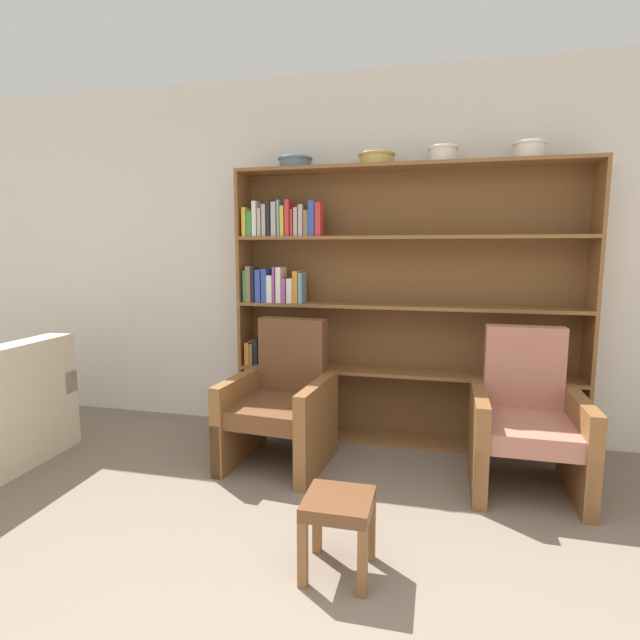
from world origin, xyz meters
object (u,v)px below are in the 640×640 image
(bowl_sage, at_px, (377,159))
(bowl_brass, at_px, (443,154))
(bowl_terracotta, at_px, (529,150))
(footstool, at_px, (338,513))
(armchair_cushioned, at_px, (526,423))
(bowl_copper, at_px, (295,162))
(bookshelf, at_px, (373,309))
(armchair_leather, at_px, (281,404))

(bowl_sage, distance_m, bowl_brass, 0.46)
(bowl_brass, distance_m, bowl_terracotta, 0.56)
(bowl_sage, relative_size, bowl_brass, 1.25)
(bowl_terracotta, bearing_deg, bowl_brass, -180.00)
(bowl_sage, bearing_deg, footstool, -87.76)
(bowl_sage, height_order, armchair_cushioned, bowl_sage)
(bowl_terracotta, bearing_deg, footstool, -120.05)
(armchair_cushioned, height_order, footstool, armchair_cushioned)
(bowl_copper, relative_size, bowl_sage, 0.97)
(bowl_copper, height_order, armchair_cushioned, bowl_copper)
(bookshelf, bearing_deg, armchair_cushioned, -29.50)
(bookshelf, height_order, armchair_cushioned, bookshelf)
(bookshelf, xyz_separation_m, bowl_brass, (0.47, -0.02, 1.10))
(bowl_brass, bearing_deg, footstool, -103.42)
(bowl_copper, distance_m, armchair_leather, 1.77)
(bowl_copper, relative_size, armchair_leather, 0.27)
(bookshelf, height_order, bowl_copper, bowl_copper)
(bookshelf, xyz_separation_m, bowl_terracotta, (1.03, -0.02, 1.10))
(bookshelf, bearing_deg, footstool, -87.29)
(bowl_brass, relative_size, bowl_terracotta, 0.96)
(armchair_leather, bearing_deg, bowl_copper, -79.86)
(armchair_leather, bearing_deg, bookshelf, -128.18)
(bowl_brass, distance_m, footstool, 2.48)
(bowl_terracotta, xyz_separation_m, armchair_leather, (-1.57, -0.55, -1.70))
(bookshelf, distance_m, bowl_sage, 1.08)
(armchair_cushioned, bearing_deg, bookshelf, -29.01)
(bowl_copper, distance_m, bowl_terracotta, 1.62)
(armchair_leather, xyz_separation_m, armchair_cushioned, (1.56, 0.00, 0.00))
(bookshelf, height_order, bowl_sage, bowl_sage)
(bowl_sage, xyz_separation_m, footstool, (0.06, -1.65, -1.80))
(bookshelf, height_order, footstool, bookshelf)
(footstool, bearing_deg, bowl_brass, 76.58)
(bookshelf, height_order, bowl_brass, bowl_brass)
(armchair_cushioned, relative_size, footstool, 2.67)
(bowl_terracotta, relative_size, armchair_cushioned, 0.23)
(bowl_copper, xyz_separation_m, footstool, (0.67, -1.65, -1.80))
(bookshelf, bearing_deg, bowl_copper, -177.72)
(bookshelf, distance_m, bowl_brass, 1.20)
(bowl_brass, height_order, armchair_cushioned, bowl_brass)
(bookshelf, height_order, bowl_terracotta, bowl_terracotta)
(bowl_sage, xyz_separation_m, armchair_cushioned, (1.00, -0.55, -1.68))
(bowl_terracotta, xyz_separation_m, armchair_cushioned, (-0.01, -0.55, -1.70))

